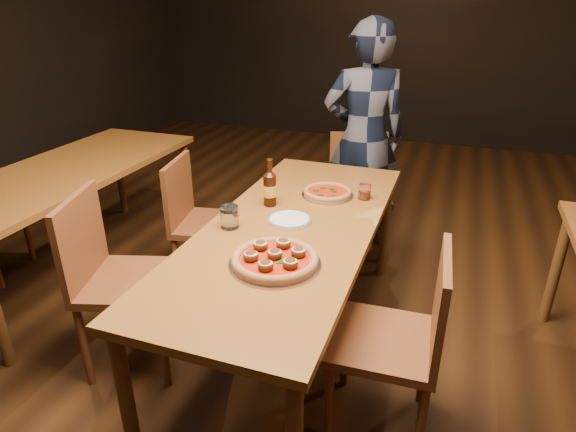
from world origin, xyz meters
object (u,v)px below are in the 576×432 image
(plate_stack, at_px, (289,220))
(water_glass, at_px, (230,217))
(pizza_meatball, at_px, (275,259))
(beer_bottle, at_px, (270,189))
(chair_main_e, at_px, (384,339))
(diner, at_px, (364,138))
(chair_main_nw, at_px, (130,280))
(table_main, at_px, (291,238))
(chair_main_sw, at_px, (211,223))
(table_left, at_px, (65,179))
(pizza_margherita, at_px, (328,193))
(chair_end, at_px, (359,195))
(amber_glass, at_px, (365,192))

(plate_stack, xyz_separation_m, water_glass, (-0.25, -0.16, 0.05))
(pizza_meatball, bearing_deg, beer_bottle, 113.40)
(chair_main_e, xyz_separation_m, diner, (-0.47, 1.76, 0.37))
(chair_main_nw, relative_size, plate_stack, 4.54)
(table_main, xyz_separation_m, chair_main_e, (0.54, -0.37, -0.21))
(chair_main_sw, bearing_deg, table_left, 86.71)
(chair_main_sw, relative_size, chair_main_e, 0.98)
(table_left, distance_m, pizza_margherita, 1.77)
(chair_end, distance_m, water_glass, 1.45)
(pizza_meatball, xyz_separation_m, diner, (0.01, 1.79, 0.06))
(chair_main_sw, distance_m, pizza_margherita, 0.83)
(amber_glass, bearing_deg, pizza_meatball, -103.89)
(pizza_meatball, relative_size, pizza_margherita, 1.34)
(table_left, bearing_deg, pizza_margherita, 4.37)
(table_left, distance_m, chair_end, 2.04)
(pizza_meatball, bearing_deg, chair_end, 88.66)
(diner, bearing_deg, chair_main_e, 83.22)
(table_left, height_order, pizza_margherita, pizza_margherita)
(chair_main_sw, xyz_separation_m, amber_glass, (0.97, 0.03, 0.34))
(pizza_meatball, relative_size, amber_glass, 4.59)
(chair_main_e, bearing_deg, chair_main_sw, -125.36)
(chair_main_nw, bearing_deg, pizza_meatball, -109.34)
(table_left, xyz_separation_m, chair_main_nw, (0.97, -0.66, -0.19))
(pizza_margherita, xyz_separation_m, amber_glass, (0.21, 0.02, 0.02))
(chair_main_nw, height_order, beer_bottle, beer_bottle)
(table_left, xyz_separation_m, water_glass, (1.42, -0.43, 0.13))
(table_left, xyz_separation_m, diner, (1.77, 1.10, 0.16))
(chair_main_nw, xyz_separation_m, chair_main_sw, (0.03, 0.79, -0.03))
(chair_end, xyz_separation_m, pizza_meatball, (-0.04, -1.62, 0.32))
(chair_main_nw, height_order, chair_main_e, chair_main_nw)
(pizza_meatball, bearing_deg, chair_main_sw, 132.97)
(table_main, xyz_separation_m, chair_main_nw, (-0.73, -0.36, -0.19))
(pizza_margherita, relative_size, beer_bottle, 1.15)
(chair_main_e, height_order, pizza_margherita, chair_main_e)
(chair_main_sw, distance_m, pizza_meatball, 1.16)
(chair_main_e, xyz_separation_m, beer_bottle, (-0.73, 0.56, 0.37))
(chair_end, distance_m, diner, 0.42)
(chair_end, bearing_deg, plate_stack, -114.72)
(chair_main_nw, distance_m, chair_main_e, 1.27)
(table_main, relative_size, chair_end, 2.18)
(table_main, xyz_separation_m, plate_stack, (-0.02, 0.03, 0.08))
(pizza_margherita, relative_size, water_glass, 2.62)
(chair_main_nw, bearing_deg, table_main, -80.92)
(pizza_meatball, height_order, beer_bottle, beer_bottle)
(table_main, height_order, chair_end, chair_end)
(table_main, distance_m, pizza_meatball, 0.41)
(table_main, bearing_deg, diner, 86.95)
(diner, bearing_deg, table_left, 10.18)
(table_main, xyz_separation_m, chair_main_sw, (-0.70, 0.43, -0.22))
(chair_main_sw, relative_size, beer_bottle, 3.58)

